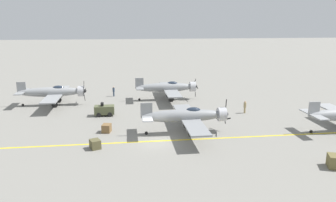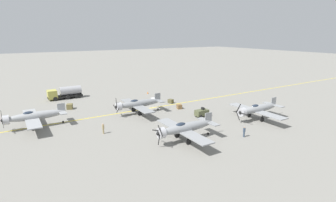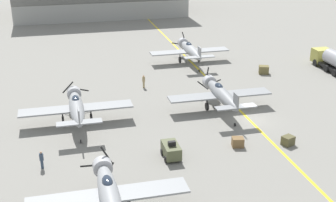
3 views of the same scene
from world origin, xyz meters
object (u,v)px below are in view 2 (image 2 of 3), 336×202
(ground_crew_inspecting, at_px, (244,131))
(supply_crate_mid_lane, at_px, (179,107))
(tow_tractor, at_px, (202,113))
(ground_crew_walking, at_px, (103,128))
(fuel_tanker, at_px, (65,93))
(airplane_far_center, at_px, (34,116))
(supply_crate_outboard, at_px, (171,101))
(traffic_cone, at_px, (148,93))
(airplane_mid_left, at_px, (185,128))
(airplane_near_left, at_px, (257,109))
(airplane_mid_center, at_px, (138,104))
(supply_crate_by_tanker, at_px, (70,106))

(ground_crew_inspecting, relative_size, supply_crate_mid_lane, 1.51)
(tow_tractor, xyz_separation_m, ground_crew_walking, (1.22, 19.10, 0.14))
(fuel_tanker, distance_m, tow_tractor, 35.03)
(tow_tractor, bearing_deg, fuel_tanker, 34.23)
(airplane_far_center, height_order, supply_crate_outboard, airplane_far_center)
(tow_tractor, xyz_separation_m, traffic_cone, (23.37, -0.29, -0.52))
(airplane_mid_left, bearing_deg, supply_crate_mid_lane, -15.56)
(airplane_near_left, relative_size, airplane_mid_left, 1.00)
(airplane_far_center, distance_m, supply_crate_mid_lane, 27.81)
(fuel_tanker, distance_m, traffic_cone, 20.79)
(fuel_tanker, xyz_separation_m, traffic_cone, (-5.59, -19.99, -1.24))
(airplane_mid_center, bearing_deg, traffic_cone, -20.49)
(ground_crew_walking, xyz_separation_m, supply_crate_mid_lane, (5.61, -18.47, -0.47))
(fuel_tanker, height_order, supply_crate_outboard, fuel_tanker)
(supply_crate_mid_lane, xyz_separation_m, traffic_cone, (16.54, -0.92, -0.19))
(airplane_far_center, relative_size, supply_crate_mid_lane, 10.81)
(ground_crew_inspecting, bearing_deg, airplane_mid_center, 23.72)
(supply_crate_by_tanker, relative_size, traffic_cone, 2.44)
(airplane_mid_center, bearing_deg, ground_crew_walking, 139.61)
(fuel_tanker, xyz_separation_m, supply_crate_by_tanker, (-10.14, 1.01, -0.95))
(airplane_near_left, distance_m, tow_tractor, 10.36)
(supply_crate_by_tanker, bearing_deg, fuel_tanker, -5.66)
(tow_tractor, relative_size, supply_crate_by_tanker, 1.93)
(airplane_far_center, xyz_separation_m, fuel_tanker, (18.77, -8.50, -0.50))
(airplane_mid_center, xyz_separation_m, ground_crew_walking, (-7.08, 9.48, -1.08))
(airplane_near_left, distance_m, supply_crate_mid_lane, 16.01)
(tow_tractor, height_order, supply_crate_outboard, tow_tractor)
(supply_crate_by_tanker, xyz_separation_m, supply_crate_outboard, (-7.10, -20.95, -0.10))
(traffic_cone, bearing_deg, airplane_near_left, -165.93)
(airplane_far_center, relative_size, supply_crate_by_tanker, 8.93)
(airplane_mid_left, bearing_deg, ground_crew_walking, 61.94)
(airplane_mid_center, relative_size, supply_crate_outboard, 10.93)
(tow_tractor, height_order, traffic_cone, tow_tractor)
(airplane_far_center, bearing_deg, supply_crate_by_tanker, -33.23)
(ground_crew_walking, bearing_deg, supply_crate_by_tanker, 5.20)
(airplane_near_left, relative_size, ground_crew_walking, 7.02)
(airplane_mid_left, height_order, ground_crew_inspecting, airplane_mid_left)
(airplane_far_center, bearing_deg, ground_crew_walking, -126.87)
(tow_tractor, bearing_deg, ground_crew_walking, 86.35)
(airplane_near_left, xyz_separation_m, traffic_cone, (30.05, 7.53, -1.74))
(airplane_mid_left, relative_size, fuel_tanker, 1.50)
(airplane_far_center, bearing_deg, supply_crate_mid_lane, -89.21)
(tow_tractor, distance_m, traffic_cone, 23.37)
(airplane_mid_left, xyz_separation_m, airplane_far_center, (18.09, 18.61, 0.00))
(airplane_near_left, bearing_deg, ground_crew_walking, 78.19)
(tow_tractor, height_order, supply_crate_by_tanker, tow_tractor)
(airplane_near_left, bearing_deg, ground_crew_inspecting, 123.89)
(supply_crate_by_tanker, bearing_deg, airplane_mid_left, -157.40)
(airplane_far_center, distance_m, supply_crate_outboard, 28.52)
(airplane_near_left, relative_size, tow_tractor, 4.62)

